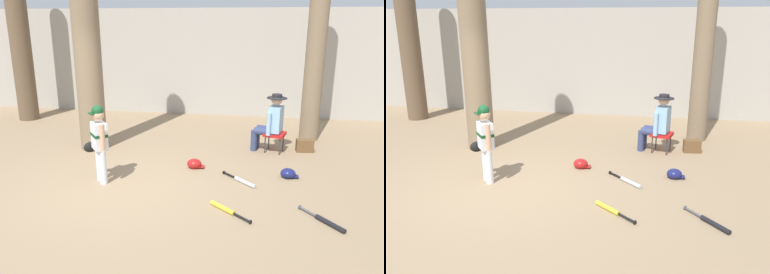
{
  "view_description": "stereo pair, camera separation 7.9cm",
  "coord_description": "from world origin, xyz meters",
  "views": [
    {
      "loc": [
        2.11,
        -5.38,
        2.57
      ],
      "look_at": [
        1.09,
        0.59,
        0.75
      ],
      "focal_mm": 35.94,
      "sensor_mm": 36.0,
      "label": 1
    },
    {
      "loc": [
        2.19,
        -5.37,
        2.57
      ],
      "look_at": [
        1.09,
        0.59,
        0.75
      ],
      "focal_mm": 35.94,
      "sensor_mm": 36.0,
      "label": 2
    }
  ],
  "objects": [
    {
      "name": "ground_plane",
      "position": [
        0.0,
        0.0,
        0.0
      ],
      "size": [
        60.0,
        60.0,
        0.0
      ],
      "primitive_type": "plane",
      "color": "#937A5B"
    },
    {
      "name": "folding_stool",
      "position": [
        2.51,
        2.29,
        0.36
      ],
      "size": [
        0.5,
        0.5,
        0.41
      ],
      "color": "red",
      "rests_on": "ground"
    },
    {
      "name": "seated_spectator",
      "position": [
        2.41,
        2.32,
        0.64
      ],
      "size": [
        0.68,
        0.53,
        1.2
      ],
      "color": "navy",
      "rests_on": "ground"
    },
    {
      "name": "concrete_back_wall",
      "position": [
        0.0,
        5.55,
        1.47
      ],
      "size": [
        18.0,
        0.36,
        2.93
      ],
      "primitive_type": "cube",
      "color": "#ADA89E",
      "rests_on": "ground"
    },
    {
      "name": "tree_far_left",
      "position": [
        -4.04,
        4.0,
        2.01
      ],
      "size": [
        0.74,
        0.74,
        4.73
      ],
      "color": "brown",
      "rests_on": "ground"
    },
    {
      "name": "batting_helmet_navy",
      "position": [
        2.71,
        0.93,
        0.08
      ],
      "size": [
        0.31,
        0.24,
        0.18
      ],
      "color": "navy",
      "rests_on": "ground"
    },
    {
      "name": "bat_black_composite",
      "position": [
        3.1,
        -0.6,
        0.03
      ],
      "size": [
        0.55,
        0.64,
        0.07
      ],
      "color": "black",
      "rests_on": "ground"
    },
    {
      "name": "batting_helmet_red",
      "position": [
        1.05,
        1.12,
        0.08
      ],
      "size": [
        0.32,
        0.24,
        0.18
      ],
      "color": "#A81919",
      "rests_on": "ground"
    },
    {
      "name": "tree_behind_spectator",
      "position": [
        3.31,
        3.34,
        2.29
      ],
      "size": [
        0.67,
        0.67,
        5.28
      ],
      "color": "#7F6B51",
      "rests_on": "ground"
    },
    {
      "name": "bat_aluminum_silver",
      "position": [
        1.94,
        0.57,
        0.03
      ],
      "size": [
        0.6,
        0.59,
        0.07
      ],
      "color": "#B7BCC6",
      "rests_on": "ground"
    },
    {
      "name": "young_ballplayer",
      "position": [
        -0.39,
        0.23,
        0.74
      ],
      "size": [
        0.54,
        0.49,
        1.31
      ],
      "color": "white",
      "rests_on": "ground"
    },
    {
      "name": "tree_near_player",
      "position": [
        -1.23,
        1.9,
        2.29
      ],
      "size": [
        0.87,
        0.87,
        5.47
      ],
      "color": "#7F6B51",
      "rests_on": "ground"
    },
    {
      "name": "bat_yellow_trainer",
      "position": [
        1.75,
        -0.48,
        0.03
      ],
      "size": [
        0.62,
        0.55,
        0.07
      ],
      "color": "yellow",
      "rests_on": "ground"
    },
    {
      "name": "handbag_beside_stool",
      "position": [
        3.13,
        2.4,
        0.13
      ],
      "size": [
        0.36,
        0.21,
        0.26
      ],
      "primitive_type": "cube",
      "rotation": [
        0.0,
        0.0,
        0.11
      ],
      "color": "brown",
      "rests_on": "ground"
    }
  ]
}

